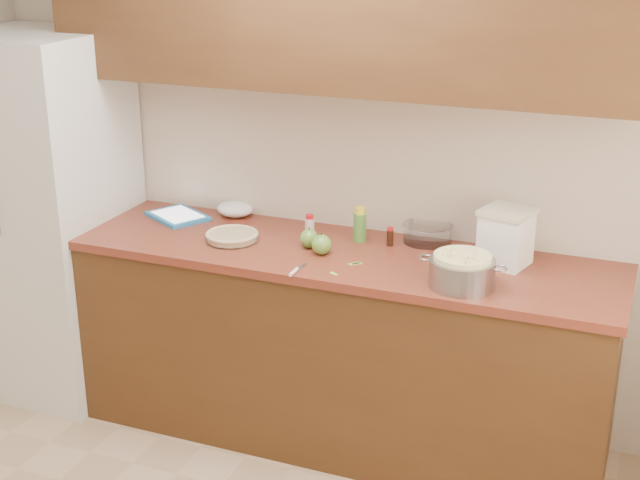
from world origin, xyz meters
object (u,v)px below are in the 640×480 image
at_px(pie, 232,236).
at_px(colander, 462,271).
at_px(flour_canister, 506,237).
at_px(tablet, 178,216).

relative_size(pie, colander, 0.70).
bearing_deg(pie, colander, -6.74).
relative_size(flour_canister, tablet, 0.70).
relative_size(pie, flour_canister, 1.02).
bearing_deg(tablet, colander, 17.37).
xyz_separation_m(pie, colander, (1.08, -0.13, 0.04)).
height_order(pie, flour_canister, flour_canister).
distance_m(colander, tablet, 1.51).
bearing_deg(tablet, flour_canister, 28.74).
height_order(flour_canister, tablet, flour_canister).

